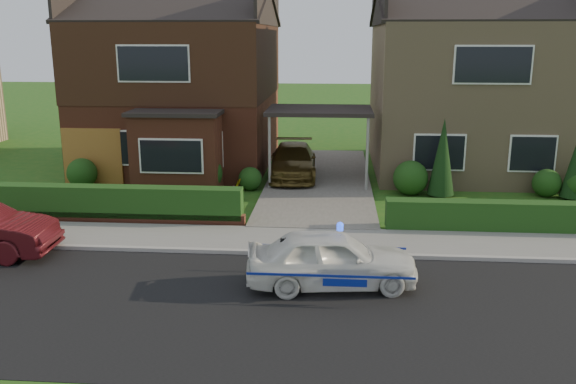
# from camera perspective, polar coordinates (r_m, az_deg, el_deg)

# --- Properties ---
(ground) EXTENTS (120.00, 120.00, 0.00)m
(ground) POSITION_cam_1_polar(r_m,az_deg,el_deg) (12.49, 1.37, -10.90)
(ground) COLOR #1C5516
(ground) RESTS_ON ground
(road) EXTENTS (60.00, 6.00, 0.02)m
(road) POSITION_cam_1_polar(r_m,az_deg,el_deg) (12.49, 1.37, -10.90)
(road) COLOR black
(road) RESTS_ON ground
(kerb) EXTENTS (60.00, 0.16, 0.12)m
(kerb) POSITION_cam_1_polar(r_m,az_deg,el_deg) (15.28, 2.01, -5.82)
(kerb) COLOR #9E9993
(kerb) RESTS_ON ground
(sidewalk) EXTENTS (60.00, 2.00, 0.10)m
(sidewalk) POSITION_cam_1_polar(r_m,az_deg,el_deg) (16.27, 2.17, -4.57)
(sidewalk) COLOR slate
(sidewalk) RESTS_ON ground
(driveway) EXTENTS (3.80, 12.00, 0.12)m
(driveway) POSITION_cam_1_polar(r_m,az_deg,el_deg) (22.90, 2.90, 1.06)
(driveway) COLOR #666059
(driveway) RESTS_ON ground
(house_left) EXTENTS (7.50, 9.53, 7.25)m
(house_left) POSITION_cam_1_polar(r_m,az_deg,el_deg) (26.02, -9.87, 10.83)
(house_left) COLOR brown
(house_left) RESTS_ON ground
(house_right) EXTENTS (7.50, 8.06, 7.25)m
(house_right) POSITION_cam_1_polar(r_m,az_deg,el_deg) (25.86, 16.37, 10.12)
(house_right) COLOR tan
(house_right) RESTS_ON ground
(carport_link) EXTENTS (3.80, 3.00, 2.77)m
(carport_link) POSITION_cam_1_polar(r_m,az_deg,el_deg) (22.40, 2.98, 7.51)
(carport_link) COLOR black
(carport_link) RESTS_ON ground
(garage_door) EXTENTS (2.20, 0.10, 2.10)m
(garage_door) POSITION_cam_1_polar(r_m,az_deg,el_deg) (23.40, -17.81, 3.15)
(garage_door) COLOR #905B1F
(garage_door) RESTS_ON ground
(dwarf_wall) EXTENTS (7.70, 0.25, 0.36)m
(dwarf_wall) POSITION_cam_1_polar(r_m,az_deg,el_deg) (18.50, -15.93, -2.36)
(dwarf_wall) COLOR brown
(dwarf_wall) RESTS_ON ground
(hedge_left) EXTENTS (7.50, 0.55, 0.90)m
(hedge_left) POSITION_cam_1_polar(r_m,az_deg,el_deg) (18.69, -15.73, -2.75)
(hedge_left) COLOR #183310
(hedge_left) RESTS_ON ground
(hedge_right) EXTENTS (7.50, 0.55, 0.80)m
(hedge_right) POSITION_cam_1_polar(r_m,az_deg,el_deg) (18.22, 20.93, -3.62)
(hedge_right) COLOR #183310
(hedge_right) RESTS_ON ground
(shrub_left_far) EXTENTS (1.08, 1.08, 1.08)m
(shrub_left_far) POSITION_cam_1_polar(r_m,az_deg,el_deg) (23.18, -18.71, 1.69)
(shrub_left_far) COLOR #183310
(shrub_left_far) RESTS_ON ground
(shrub_left_mid) EXTENTS (1.32, 1.32, 1.32)m
(shrub_left_mid) POSITION_cam_1_polar(r_m,az_deg,el_deg) (21.60, -7.89, 1.75)
(shrub_left_mid) COLOR #183310
(shrub_left_mid) RESTS_ON ground
(shrub_left_near) EXTENTS (0.84, 0.84, 0.84)m
(shrub_left_near) POSITION_cam_1_polar(r_m,az_deg,el_deg) (21.66, -3.56, 1.25)
(shrub_left_near) COLOR #183310
(shrub_left_near) RESTS_ON ground
(shrub_right_near) EXTENTS (1.20, 1.20, 1.20)m
(shrub_right_near) POSITION_cam_1_polar(r_m,az_deg,el_deg) (21.37, 11.40, 1.30)
(shrub_right_near) COLOR #183310
(shrub_right_near) RESTS_ON ground
(shrub_right_mid) EXTENTS (0.96, 0.96, 0.96)m
(shrub_right_mid) POSITION_cam_1_polar(r_m,az_deg,el_deg) (22.52, 23.05, 0.78)
(shrub_right_mid) COLOR #183310
(shrub_right_mid) RESTS_ON ground
(conifer_a) EXTENTS (0.90, 0.90, 2.60)m
(conifer_a) POSITION_cam_1_polar(r_m,az_deg,el_deg) (21.18, 14.24, 2.96)
(conifer_a) COLOR black
(conifer_a) RESTS_ON ground
(conifer_b) EXTENTS (0.90, 0.90, 2.20)m
(conifer_b) POSITION_cam_1_polar(r_m,az_deg,el_deg) (22.39, 25.38, 2.09)
(conifer_b) COLOR black
(conifer_b) RESTS_ON ground
(police_car) EXTENTS (3.41, 3.86, 1.43)m
(police_car) POSITION_cam_1_polar(r_m,az_deg,el_deg) (13.33, 4.11, -6.30)
(police_car) COLOR silver
(police_car) RESTS_ON ground
(driveway_car) EXTENTS (1.91, 4.31, 1.23)m
(driveway_car) POSITION_cam_1_polar(r_m,az_deg,el_deg) (23.14, 0.47, 2.93)
(driveway_car) COLOR brown
(driveway_car) RESTS_ON driveway
(potted_plant_a) EXTENTS (0.45, 0.34, 0.78)m
(potted_plant_a) POSITION_cam_1_polar(r_m,az_deg,el_deg) (19.77, -20.30, -1.01)
(potted_plant_a) COLOR gray
(potted_plant_a) RESTS_ON ground
(potted_plant_b) EXTENTS (0.52, 0.52, 0.73)m
(potted_plant_b) POSITION_cam_1_polar(r_m,az_deg,el_deg) (20.34, -4.90, 0.20)
(potted_plant_b) COLOR gray
(potted_plant_b) RESTS_ON ground
(potted_plant_c) EXTENTS (0.52, 0.52, 0.74)m
(potted_plant_c) POSITION_cam_1_polar(r_m,az_deg,el_deg) (19.28, -4.89, -0.59)
(potted_plant_c) COLOR gray
(potted_plant_c) RESTS_ON ground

